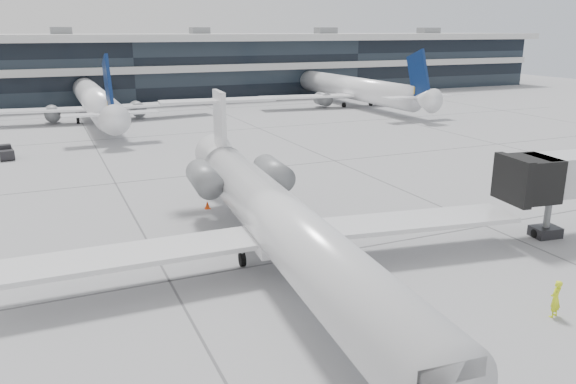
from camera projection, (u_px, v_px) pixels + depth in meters
name	position (u px, v px, depth m)	size (l,w,h in m)	color
ground	(347.00, 250.00, 31.42)	(220.00, 220.00, 0.00)	gray
terminal	(125.00, 69.00, 102.11)	(170.00, 22.00, 10.00)	black
bg_jet_center	(97.00, 120.00, 76.66)	(32.00, 40.00, 9.60)	white
bg_jet_right	(351.00, 105.00, 92.17)	(32.00, 40.00, 9.60)	white
regional_jet	(280.00, 222.00, 27.97)	(27.07, 33.82, 7.81)	silver
ramp_worker	(555.00, 299.00, 23.91)	(0.61, 0.40, 1.68)	#E4FC1A
traffic_cone	(207.00, 205.00, 38.67)	(0.49, 0.49, 0.56)	#E13E0B
far_tug	(6.00, 153.00, 53.44)	(1.54, 2.27, 1.34)	black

